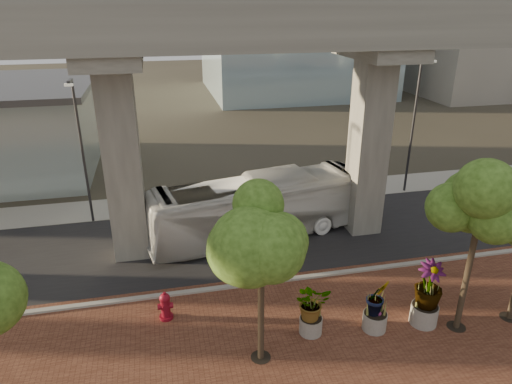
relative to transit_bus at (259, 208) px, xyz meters
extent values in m
plane|color=#353126|center=(-0.43, -2.38, -1.63)|extent=(160.00, 160.00, 0.00)
cube|color=black|center=(-0.43, -0.38, -1.61)|extent=(90.00, 8.00, 0.04)
cube|color=#A09D95|center=(-0.43, -4.38, -1.55)|extent=(70.00, 0.25, 0.16)
cube|color=#A09D95|center=(-0.43, 5.12, -1.60)|extent=(90.00, 3.00, 0.06)
cube|color=gray|center=(-0.43, -1.98, 8.87)|extent=(72.00, 2.40, 1.80)
cube|color=gray|center=(-0.43, 1.22, 8.87)|extent=(72.00, 2.40, 1.80)
imported|color=silver|center=(0.00, 0.00, 0.00)|extent=(12.01, 4.94, 3.26)
cylinder|color=maroon|center=(-5.05, -5.85, -1.51)|extent=(0.53, 0.53, 0.12)
cylinder|color=maroon|center=(-5.05, -5.85, -1.08)|extent=(0.36, 0.36, 0.86)
sphere|color=maroon|center=(-5.05, -5.85, -0.65)|extent=(0.41, 0.41, 0.41)
cylinder|color=maroon|center=(-5.05, -5.85, -0.46)|extent=(0.12, 0.12, 0.15)
cylinder|color=maroon|center=(-5.05, -5.85, -1.01)|extent=(0.59, 0.24, 0.24)
cylinder|color=#A9A799|center=(0.16, -7.86, -1.24)|extent=(0.85, 0.85, 0.66)
imported|color=#315015|center=(0.16, -7.86, -0.20)|extent=(1.89, 1.89, 1.42)
cylinder|color=gray|center=(4.55, -8.27, -1.17)|extent=(1.02, 1.02, 0.79)
imported|color=#315015|center=(4.55, -8.27, 0.16)|extent=(2.49, 2.49, 1.87)
cylinder|color=#ABA59B|center=(2.57, -8.18, -1.22)|extent=(0.90, 0.90, 0.70)
imported|color=#315015|center=(2.57, -8.18, -0.13)|extent=(1.99, 1.99, 1.49)
cylinder|color=#453627|center=(-1.93, -8.71, 0.24)|extent=(0.22, 0.22, 3.61)
cylinder|color=black|center=(-1.93, -8.71, -1.57)|extent=(0.70, 0.70, 0.01)
cylinder|color=#453627|center=(5.67, -8.77, 0.48)|extent=(0.22, 0.22, 4.10)
cylinder|color=black|center=(5.67, -8.77, -1.57)|extent=(0.70, 0.70, 0.01)
cylinder|color=black|center=(8.03, -8.72, -1.57)|extent=(0.70, 0.70, 0.01)
cylinder|color=#2D2D32|center=(-8.74, 3.69, 2.32)|extent=(0.14, 0.14, 7.82)
cube|color=#2D2D32|center=(-8.74, 3.20, 6.23)|extent=(0.15, 0.98, 0.15)
cube|color=silver|center=(-8.74, 2.71, 6.13)|extent=(0.39, 0.20, 0.12)
cylinder|color=#29292D|center=(10.60, 3.93, 2.61)|extent=(0.15, 0.15, 8.39)
cube|color=#29292D|center=(10.60, 3.40, 6.80)|extent=(0.16, 1.05, 0.16)
cube|color=silver|center=(10.60, 2.88, 6.70)|extent=(0.42, 0.21, 0.13)
camera|label=1|loc=(-4.77, -20.73, 9.88)|focal=32.00mm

